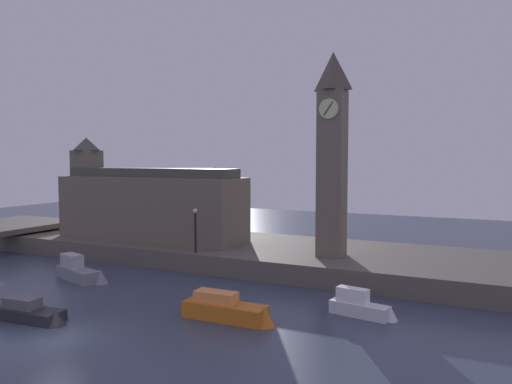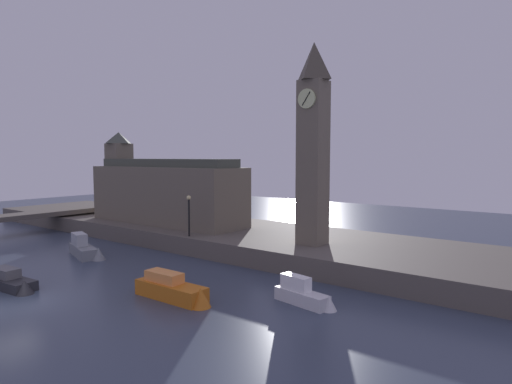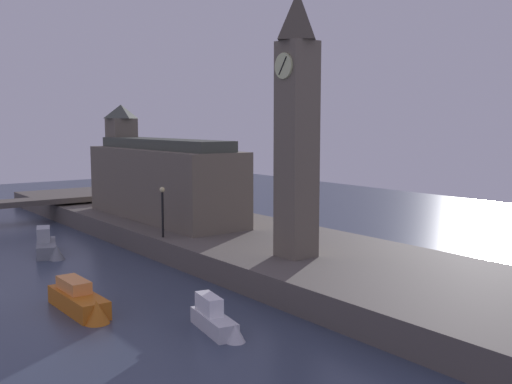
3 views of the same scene
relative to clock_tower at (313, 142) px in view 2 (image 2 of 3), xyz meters
name	(u,v)px [view 2 (image 2 of 3)]	position (x,y,z in m)	size (l,w,h in m)	color
ground_plane	(13,305)	(-8.26, -18.10, -9.23)	(120.00, 120.00, 0.00)	#384256
far_embankment	(243,238)	(-8.26, 1.90, -8.48)	(70.00, 12.00, 1.50)	#5B544C
clock_tower	(313,142)	(0.00, 0.00, 0.00)	(2.06, 2.11, 14.97)	#6B6051
parliament_hall	(162,191)	(-17.66, 0.55, -4.56)	(17.71, 5.05, 9.29)	#6B6051
streetlamp	(189,210)	(-9.76, -3.40, -5.56)	(0.36, 0.36, 3.41)	black
boat_ferry_white	(304,295)	(4.35, -8.35, -8.67)	(3.88, 1.53, 1.55)	silver
boat_cruiser_grey	(85,249)	(-15.73, -9.26, -8.59)	(5.12, 2.51, 1.91)	gray
boat_patrol_orange	(176,290)	(-1.86, -12.10, -8.66)	(5.33, 1.48, 1.58)	orange
boat_barge_dark	(12,282)	(-11.34, -16.79, -8.81)	(4.77, 1.76, 1.35)	#232328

